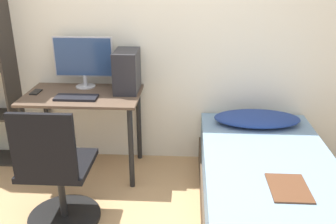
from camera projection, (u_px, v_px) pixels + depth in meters
name	position (u px, v px, depth m)	size (l,w,h in m)	color
wall_back	(146.00, 28.00, 3.28)	(8.00, 0.05, 2.50)	silver
desk	(84.00, 107.00, 3.24)	(0.98, 0.60, 0.74)	brown
office_chair	(57.00, 181.00, 2.62)	(0.53, 0.53, 0.93)	black
bed	(269.00, 194.00, 2.68)	(0.97, 1.93, 0.48)	#4C3D2D
pillow	(257.00, 119.00, 3.23)	(0.74, 0.36, 0.11)	navy
magazine	(289.00, 188.00, 2.32)	(0.24, 0.32, 0.01)	#56331E
monitor	(83.00, 59.00, 3.29)	(0.52, 0.18, 0.45)	#B7B7BC
keyboard	(76.00, 98.00, 3.08)	(0.35, 0.15, 0.02)	black
pc_tower	(127.00, 71.00, 3.21)	(0.20, 0.33, 0.36)	#232328
phone	(36.00, 92.00, 3.23)	(0.07, 0.14, 0.01)	black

